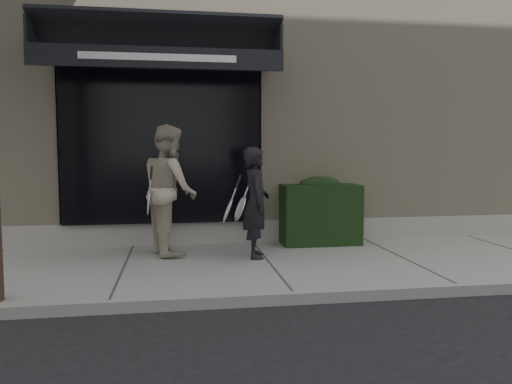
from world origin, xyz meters
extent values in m
plane|color=black|center=(0.00, 0.00, 0.00)|extent=(80.00, 80.00, 0.00)
cube|color=gray|center=(0.00, 0.00, 0.06)|extent=(20.00, 3.00, 0.12)
cube|color=gray|center=(0.00, -1.55, 0.07)|extent=(20.00, 0.10, 0.14)
cube|color=#C3B495|center=(0.00, 5.00, 2.75)|extent=(14.00, 7.00, 5.50)
cube|color=gray|center=(0.00, 1.70, 0.25)|extent=(14.02, 0.42, 0.50)
cube|color=black|center=(-1.50, 1.55, 1.80)|extent=(3.20, 0.30, 2.60)
cube|color=gray|center=(-3.10, 1.70, 1.80)|extent=(0.08, 0.40, 2.60)
cube|color=gray|center=(0.10, 1.70, 1.80)|extent=(0.08, 0.40, 2.60)
cube|color=gray|center=(-1.50, 1.70, 3.14)|extent=(3.36, 0.40, 0.12)
cube|color=black|center=(-1.50, 1.00, 3.40)|extent=(3.60, 1.03, 0.55)
cube|color=black|center=(-1.50, 0.50, 3.01)|extent=(3.60, 0.05, 0.30)
cube|color=white|center=(-1.50, 0.47, 3.01)|extent=(2.20, 0.01, 0.10)
cube|color=black|center=(-3.28, 1.00, 3.32)|extent=(0.04, 1.00, 0.45)
cube|color=black|center=(0.28, 1.00, 3.32)|extent=(0.04, 1.00, 0.45)
cube|color=black|center=(1.10, 1.25, 0.62)|extent=(1.30, 0.70, 1.00)
ellipsoid|color=black|center=(1.10, 1.25, 1.12)|extent=(0.71, 0.38, 0.27)
imported|color=black|center=(-0.13, 0.35, 0.93)|extent=(0.44, 0.62, 1.62)
torus|color=silver|center=(-0.41, 0.01, 0.89)|extent=(0.16, 0.32, 0.29)
cylinder|color=silver|center=(-0.41, 0.01, 0.89)|extent=(0.13, 0.28, 0.25)
cylinder|color=silver|center=(-0.41, 0.01, 0.89)|extent=(0.18, 0.04, 0.08)
cylinder|color=black|center=(-0.41, 0.01, 0.89)|extent=(0.20, 0.05, 0.10)
torus|color=silver|center=(-0.59, -0.06, 0.88)|extent=(0.15, 0.31, 0.29)
cylinder|color=silver|center=(-0.59, -0.06, 0.88)|extent=(0.12, 0.28, 0.25)
cylinder|color=silver|center=(-0.59, -0.06, 0.88)|extent=(0.18, 0.03, 0.08)
cylinder|color=black|center=(-0.59, -0.06, 0.88)|extent=(0.20, 0.05, 0.10)
imported|color=#B8AB93|center=(-1.38, 0.82, 1.10)|extent=(0.97, 1.12, 1.96)
torus|color=silver|center=(-1.68, 0.49, 0.96)|extent=(0.08, 0.31, 0.30)
cylinder|color=silver|center=(-1.68, 0.49, 0.96)|extent=(0.05, 0.27, 0.27)
cylinder|color=silver|center=(-1.68, 0.49, 0.96)|extent=(0.18, 0.03, 0.04)
cylinder|color=black|center=(-1.68, 0.49, 0.96)|extent=(0.20, 0.05, 0.05)
camera|label=1|loc=(-1.27, -6.82, 1.72)|focal=35.00mm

